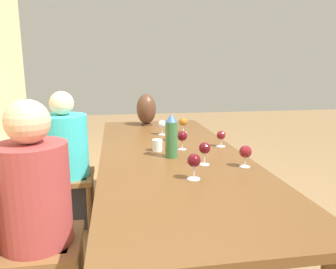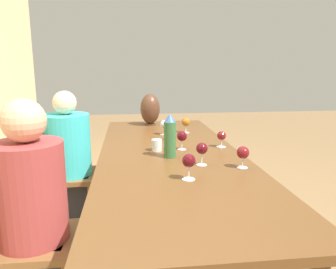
{
  "view_description": "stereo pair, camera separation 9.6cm",
  "coord_description": "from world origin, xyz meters",
  "px_view_note": "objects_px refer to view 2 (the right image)",
  "views": [
    {
      "loc": [
        -2.18,
        0.38,
        1.36
      ],
      "look_at": [
        0.14,
        0.0,
        0.86
      ],
      "focal_mm": 35.0,
      "sensor_mm": 36.0,
      "label": 1
    },
    {
      "loc": [
        -2.19,
        0.28,
        1.36
      ],
      "look_at": [
        0.14,
        0.0,
        0.86
      ],
      "focal_mm": 35.0,
      "sensor_mm": 36.0,
      "label": 2
    }
  ],
  "objects_px": {
    "wine_glass_5": "(186,122)",
    "water_bottle": "(170,136)",
    "wine_glass_1": "(222,136)",
    "wine_glass_4": "(189,161)",
    "wine_glass_3": "(243,153)",
    "water_tumbler": "(157,145)",
    "chair_near": "(22,236)",
    "person_far": "(70,155)",
    "wine_glass_2": "(202,149)",
    "chair_far": "(61,172)",
    "vase": "(150,109)",
    "wine_glass_0": "(164,125)",
    "person_near": "(34,205)",
    "wine_glass_7": "(171,131)",
    "wine_glass_6": "(182,137)"
  },
  "relations": [
    {
      "from": "wine_glass_6",
      "to": "person_far",
      "type": "bearing_deg",
      "value": 60.54
    },
    {
      "from": "wine_glass_1",
      "to": "wine_glass_6",
      "type": "distance_m",
      "value": 0.31
    },
    {
      "from": "chair_near",
      "to": "person_far",
      "type": "relative_size",
      "value": 0.73
    },
    {
      "from": "wine_glass_2",
      "to": "chair_far",
      "type": "height_order",
      "value": "wine_glass_2"
    },
    {
      "from": "vase",
      "to": "wine_glass_1",
      "type": "bearing_deg",
      "value": -154.5
    },
    {
      "from": "wine_glass_0",
      "to": "wine_glass_1",
      "type": "height_order",
      "value": "wine_glass_0"
    },
    {
      "from": "wine_glass_1",
      "to": "person_far",
      "type": "relative_size",
      "value": 0.1
    },
    {
      "from": "wine_glass_2",
      "to": "chair_near",
      "type": "relative_size",
      "value": 0.17
    },
    {
      "from": "wine_glass_7",
      "to": "water_tumbler",
      "type": "bearing_deg",
      "value": 154.72
    },
    {
      "from": "water_tumbler",
      "to": "wine_glass_7",
      "type": "xyz_separation_m",
      "value": [
        0.3,
        -0.14,
        0.04
      ]
    },
    {
      "from": "water_bottle",
      "to": "water_tumbler",
      "type": "xyz_separation_m",
      "value": [
        0.18,
        0.07,
        -0.1
      ]
    },
    {
      "from": "wine_glass_5",
      "to": "chair_near",
      "type": "bearing_deg",
      "value": 136.95
    },
    {
      "from": "wine_glass_1",
      "to": "water_tumbler",
      "type": "bearing_deg",
      "value": 95.66
    },
    {
      "from": "wine_glass_2",
      "to": "wine_glass_5",
      "type": "relative_size",
      "value": 1.03
    },
    {
      "from": "water_tumbler",
      "to": "person_near",
      "type": "bearing_deg",
      "value": 129.38
    },
    {
      "from": "wine_glass_0",
      "to": "chair_near",
      "type": "distance_m",
      "value": 1.48
    },
    {
      "from": "water_tumbler",
      "to": "person_far",
      "type": "distance_m",
      "value": 0.88
    },
    {
      "from": "vase",
      "to": "wine_glass_5",
      "type": "distance_m",
      "value": 0.52
    },
    {
      "from": "wine_glass_2",
      "to": "chair_far",
      "type": "bearing_deg",
      "value": 49.28
    },
    {
      "from": "wine_glass_1",
      "to": "chair_near",
      "type": "xyz_separation_m",
      "value": [
        -0.62,
        1.27,
        -0.38
      ]
    },
    {
      "from": "wine_glass_6",
      "to": "person_far",
      "type": "xyz_separation_m",
      "value": [
        0.5,
        0.88,
        -0.25
      ]
    },
    {
      "from": "wine_glass_5",
      "to": "water_bottle",
      "type": "bearing_deg",
      "value": 162.58
    },
    {
      "from": "wine_glass_3",
      "to": "water_tumbler",
      "type": "bearing_deg",
      "value": 45.97
    },
    {
      "from": "water_bottle",
      "to": "person_near",
      "type": "xyz_separation_m",
      "value": [
        -0.4,
        0.77,
        -0.27
      ]
    },
    {
      "from": "wine_glass_3",
      "to": "person_far",
      "type": "distance_m",
      "value": 1.53
    },
    {
      "from": "wine_glass_0",
      "to": "chair_near",
      "type": "relative_size",
      "value": 0.15
    },
    {
      "from": "vase",
      "to": "wine_glass_3",
      "type": "height_order",
      "value": "vase"
    },
    {
      "from": "wine_glass_1",
      "to": "wine_glass_4",
      "type": "height_order",
      "value": "wine_glass_4"
    },
    {
      "from": "water_bottle",
      "to": "wine_glass_1",
      "type": "distance_m",
      "value": 0.48
    },
    {
      "from": "wine_glass_3",
      "to": "wine_glass_5",
      "type": "relative_size",
      "value": 0.96
    },
    {
      "from": "chair_far",
      "to": "wine_glass_0",
      "type": "bearing_deg",
      "value": -87.73
    },
    {
      "from": "wine_glass_3",
      "to": "person_far",
      "type": "bearing_deg",
      "value": 50.6
    },
    {
      "from": "water_bottle",
      "to": "wine_glass_2",
      "type": "xyz_separation_m",
      "value": [
        -0.2,
        -0.17,
        -0.04
      ]
    },
    {
      "from": "water_bottle",
      "to": "chair_near",
      "type": "distance_m",
      "value": 1.04
    },
    {
      "from": "water_bottle",
      "to": "chair_far",
      "type": "bearing_deg",
      "value": 51.25
    },
    {
      "from": "wine_glass_1",
      "to": "wine_glass_0",
      "type": "bearing_deg",
      "value": 37.27
    },
    {
      "from": "vase",
      "to": "wine_glass_3",
      "type": "xyz_separation_m",
      "value": [
        -1.48,
        -0.45,
        -0.07
      ]
    },
    {
      "from": "chair_near",
      "to": "wine_glass_2",
      "type": "bearing_deg",
      "value": -79.0
    },
    {
      "from": "wine_glass_5",
      "to": "wine_glass_6",
      "type": "height_order",
      "value": "same"
    },
    {
      "from": "chair_far",
      "to": "wine_glass_6",
      "type": "bearing_deg",
      "value": -117.32
    },
    {
      "from": "vase",
      "to": "person_far",
      "type": "height_order",
      "value": "person_far"
    },
    {
      "from": "wine_glass_1",
      "to": "person_near",
      "type": "bearing_deg",
      "value": 117.68
    },
    {
      "from": "wine_glass_7",
      "to": "person_far",
      "type": "height_order",
      "value": "person_far"
    },
    {
      "from": "wine_glass_3",
      "to": "wine_glass_5",
      "type": "distance_m",
      "value": 1.07
    },
    {
      "from": "wine_glass_3",
      "to": "chair_near",
      "type": "height_order",
      "value": "wine_glass_3"
    },
    {
      "from": "water_bottle",
      "to": "wine_glass_6",
      "type": "xyz_separation_m",
      "value": [
        0.19,
        -0.11,
        -0.04
      ]
    },
    {
      "from": "water_tumbler",
      "to": "wine_glass_7",
      "type": "height_order",
      "value": "wine_glass_7"
    },
    {
      "from": "chair_far",
      "to": "water_tumbler",
      "type": "bearing_deg",
      "value": -122.91
    },
    {
      "from": "water_tumbler",
      "to": "chair_far",
      "type": "bearing_deg",
      "value": 57.09
    },
    {
      "from": "water_tumbler",
      "to": "person_far",
      "type": "xyz_separation_m",
      "value": [
        0.51,
        0.7,
        -0.19
      ]
    }
  ]
}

